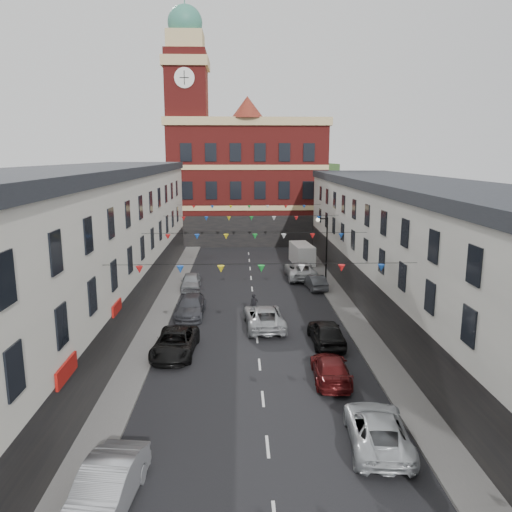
{
  "coord_description": "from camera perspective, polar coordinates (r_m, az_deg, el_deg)",
  "views": [
    {
      "loc": [
        -1.07,
        -30.04,
        11.48
      ],
      "look_at": [
        0.17,
        6.96,
        3.97
      ],
      "focal_mm": 35.0,
      "sensor_mm": 36.0,
      "label": 1
    }
  ],
  "objects": [
    {
      "name": "moving_car",
      "position": [
        33.93,
        0.93,
        -6.95
      ],
      "size": [
        2.85,
        5.61,
        1.52
      ],
      "primitive_type": "imported",
      "rotation": [
        0.0,
        0.0,
        3.2
      ],
      "color": "#A0A3A6",
      "rests_on": "ground"
    },
    {
      "name": "car_right_c",
      "position": [
        26.67,
        8.54,
        -12.63
      ],
      "size": [
        2.04,
        4.57,
        1.3
      ],
      "primitive_type": "imported",
      "rotation": [
        0.0,
        0.0,
        3.09
      ],
      "color": "#551111",
      "rests_on": "ground"
    },
    {
      "name": "car_right_d",
      "position": [
        31.33,
        8.05,
        -8.62
      ],
      "size": [
        1.95,
        4.62,
        1.56
      ],
      "primitive_type": "imported",
      "rotation": [
        0.0,
        0.0,
        3.17
      ],
      "color": "black",
      "rests_on": "ground"
    },
    {
      "name": "pavement_right",
      "position": [
        34.93,
        11.49,
        -7.83
      ],
      "size": [
        1.8,
        64.0,
        0.15
      ],
      "primitive_type": "cube",
      "color": "#605E5B",
      "rests_on": "ground"
    },
    {
      "name": "car_left_e",
      "position": [
        43.74,
        -7.45,
        -2.91
      ],
      "size": [
        1.78,
        4.13,
        1.39
      ],
      "primitive_type": "imported",
      "rotation": [
        0.0,
        0.0,
        0.03
      ],
      "color": "#909398",
      "rests_on": "ground"
    },
    {
      "name": "white_van",
      "position": [
        53.61,
        5.26,
        0.23
      ],
      "size": [
        2.36,
        5.03,
        2.15
      ],
      "primitive_type": "cube",
      "rotation": [
        0.0,
        0.0,
        0.1
      ],
      "color": "white",
      "rests_on": "ground"
    },
    {
      "name": "street_lamp",
      "position": [
        45.33,
        7.79,
        1.74
      ],
      "size": [
        1.1,
        0.36,
        6.0
      ],
      "color": "black",
      "rests_on": "ground"
    },
    {
      "name": "distant_hill",
      "position": [
        92.32,
        -3.77,
        7.42
      ],
      "size": [
        40.0,
        14.0,
        10.0
      ],
      "primitive_type": "cube",
      "color": "#2C5126",
      "rests_on": "ground"
    },
    {
      "name": "car_left_d",
      "position": [
        36.67,
        -7.47,
        -5.72
      ],
      "size": [
        2.06,
        4.9,
        1.41
      ],
      "primitive_type": "imported",
      "rotation": [
        0.0,
        0.0,
        -0.02
      ],
      "color": "#3E3F46",
      "rests_on": "ground"
    },
    {
      "name": "car_left_c",
      "position": [
        29.92,
        -9.23,
        -9.8
      ],
      "size": [
        2.61,
        5.17,
        1.4
      ],
      "primitive_type": "imported",
      "rotation": [
        0.0,
        0.0,
        -0.06
      ],
      "color": "black",
      "rests_on": "ground"
    },
    {
      "name": "pedestrian",
      "position": [
        36.41,
        -0.23,
        -5.59
      ],
      "size": [
        0.63,
        0.46,
        1.6
      ],
      "primitive_type": "imported",
      "rotation": [
        0.0,
        0.0,
        0.15
      ],
      "color": "black",
      "rests_on": "ground"
    },
    {
      "name": "car_right_f",
      "position": [
        47.35,
        5.08,
        -1.63
      ],
      "size": [
        2.7,
        5.72,
        1.58
      ],
      "primitive_type": "imported",
      "rotation": [
        0.0,
        0.0,
        3.15
      ],
      "color": "silver",
      "rests_on": "ground"
    },
    {
      "name": "pavement_left",
      "position": [
        34.51,
        -11.65,
        -8.08
      ],
      "size": [
        1.8,
        64.0,
        0.15
      ],
      "primitive_type": "cube",
      "color": "#605E5B",
      "rests_on": "ground"
    },
    {
      "name": "civic_building",
      "position": [
        68.08,
        -1.03,
        8.65
      ],
      "size": [
        20.6,
        13.3,
        18.5
      ],
      "color": "maroon",
      "rests_on": "ground"
    },
    {
      "name": "terrace_right",
      "position": [
        34.24,
        20.16,
        -0.41
      ],
      "size": [
        8.4,
        56.0,
        9.7
      ],
      "color": "silver",
      "rests_on": "ground"
    },
    {
      "name": "car_right_b",
      "position": [
        21.7,
        13.7,
        -18.69
      ],
      "size": [
        2.78,
        5.21,
        1.39
      ],
      "primitive_type": "imported",
      "rotation": [
        0.0,
        0.0,
        3.05
      ],
      "color": "#AEB3B7",
      "rests_on": "ground"
    },
    {
      "name": "clock_tower",
      "position": [
        65.45,
        -7.81,
        14.39
      ],
      "size": [
        5.6,
        5.6,
        30.0
      ],
      "color": "maroon",
      "rests_on": "ground"
    },
    {
      "name": "car_right_e",
      "position": [
        43.78,
        6.78,
        -2.96
      ],
      "size": [
        1.77,
        3.99,
        1.27
      ],
      "primitive_type": "imported",
      "rotation": [
        0.0,
        0.0,
        3.25
      ],
      "color": "#424549",
      "rests_on": "ground"
    },
    {
      "name": "terrace_left",
      "position": [
        33.4,
        -20.59,
        0.15
      ],
      "size": [
        8.4,
        56.0,
        10.7
      ],
      "color": "silver",
      "rests_on": "ground"
    },
    {
      "name": "ground",
      "position": [
        32.18,
        0.11,
        -9.43
      ],
      "size": [
        160.0,
        160.0,
        0.0
      ],
      "primitive_type": "plane",
      "color": "black",
      "rests_on": "ground"
    },
    {
      "name": "car_left_b",
      "position": [
        18.65,
        -16.79,
        -24.09
      ],
      "size": [
        2.19,
        4.89,
        1.56
      ],
      "primitive_type": "imported",
      "rotation": [
        0.0,
        0.0,
        -0.12
      ],
      "color": "#999BA0",
      "rests_on": "ground"
    }
  ]
}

